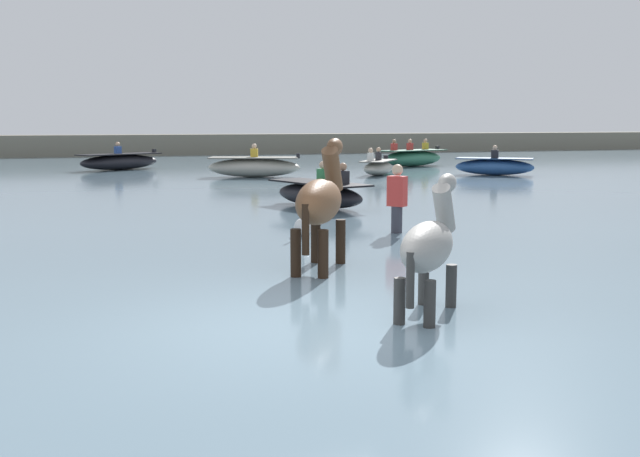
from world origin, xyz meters
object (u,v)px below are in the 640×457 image
(boat_far_offshore, at_px, (120,162))
(boat_mid_channel, at_px, (319,194))
(horse_lead_grey, at_px, (429,250))
(boat_distant_west, at_px, (412,158))
(boat_near_port, at_px, (254,167))
(channel_buoy, at_px, (303,227))
(boat_far_inshore, at_px, (494,166))
(person_onlooker_right, at_px, (397,207))
(boat_distant_east, at_px, (378,167))
(horse_trailing_bay, at_px, (321,205))

(boat_far_offshore, xyz_separation_m, boat_mid_channel, (3.44, -15.90, -0.03))
(horse_lead_grey, height_order, boat_distant_west, horse_lead_grey)
(horse_lead_grey, distance_m, boat_near_port, 20.14)
(boat_distant_west, height_order, boat_mid_channel, boat_distant_west)
(boat_near_port, bearing_deg, channel_buoy, -100.20)
(boat_far_inshore, relative_size, person_onlooker_right, 1.82)
(boat_far_inshore, xyz_separation_m, channel_buoy, (-11.32, -12.40, -0.16))
(boat_far_inshore, bearing_deg, channel_buoy, -132.37)
(person_onlooker_right, bearing_deg, boat_near_port, 86.62)
(person_onlooker_right, bearing_deg, boat_distant_east, 68.50)
(horse_trailing_bay, bearing_deg, boat_distant_east, 64.82)
(person_onlooker_right, xyz_separation_m, channel_buoy, (-1.72, 0.15, -0.30))
(boat_near_port, height_order, boat_distant_west, boat_distant_west)
(channel_buoy, bearing_deg, boat_near_port, 79.80)
(boat_distant_west, bearing_deg, person_onlooker_right, -116.00)
(boat_mid_channel, bearing_deg, boat_far_inshore, 40.35)
(boat_distant_east, bearing_deg, horse_lead_grey, -111.34)
(boat_near_port, distance_m, boat_far_offshore, 7.26)
(channel_buoy, bearing_deg, boat_mid_channel, 68.09)
(boat_near_port, height_order, boat_far_offshore, boat_near_port)
(boat_near_port, relative_size, boat_distant_east, 1.38)
(boat_far_offshore, distance_m, boat_distant_west, 12.68)
(horse_lead_grey, bearing_deg, boat_far_offshore, 93.03)
(boat_distant_east, bearing_deg, channel_buoy, -117.58)
(boat_mid_channel, distance_m, person_onlooker_right, 4.39)
(horse_trailing_bay, bearing_deg, horse_lead_grey, -84.04)
(boat_near_port, xyz_separation_m, person_onlooker_right, (-0.85, -14.44, 0.11))
(boat_far_inshore, bearing_deg, boat_distant_west, 94.37)
(boat_near_port, bearing_deg, boat_distant_east, -5.47)
(boat_far_inshore, bearing_deg, boat_distant_east, 160.55)
(horse_trailing_bay, xyz_separation_m, boat_mid_channel, (2.36, 7.17, -0.57))
(horse_lead_grey, height_order, channel_buoy, horse_lead_grey)
(boat_distant_east, relative_size, boat_far_inshore, 0.86)
(horse_trailing_bay, bearing_deg, person_onlooker_right, 49.55)
(horse_trailing_bay, height_order, boat_near_port, horse_trailing_bay)
(boat_far_offshore, relative_size, boat_distant_east, 1.46)
(person_onlooker_right, bearing_deg, boat_mid_channel, 90.19)
(horse_lead_grey, height_order, boat_far_inshore, horse_lead_grey)
(boat_near_port, bearing_deg, boat_far_offshore, 126.42)
(boat_near_port, height_order, boat_distant_east, boat_near_port)
(horse_lead_grey, distance_m, boat_far_offshore, 25.80)
(boat_mid_channel, bearing_deg, boat_near_port, 85.07)
(boat_distant_east, xyz_separation_m, boat_distant_west, (3.61, 4.71, 0.08))
(horse_trailing_bay, xyz_separation_m, person_onlooker_right, (2.38, 2.79, -0.40))
(boat_far_inshore, relative_size, boat_distant_west, 0.80)
(boat_distant_east, xyz_separation_m, boat_mid_channel, (-5.53, -9.61, 0.01))
(boat_far_offshore, height_order, boat_far_inshore, boat_far_offshore)
(horse_lead_grey, bearing_deg, boat_far_inshore, 57.04)
(horse_lead_grey, bearing_deg, channel_buoy, 86.19)
(horse_trailing_bay, height_order, boat_far_inshore, horse_trailing_bay)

